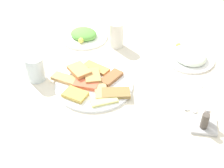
# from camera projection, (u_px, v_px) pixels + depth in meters

# --- Properties ---
(dining_table) EXTENTS (1.12, 0.94, 0.74)m
(dining_table) POSITION_uv_depth(u_px,v_px,m) (124.00, 106.00, 1.31)
(dining_table) COLOR silver
(dining_table) RESTS_ON ground_plane
(pide_platter) EXTENTS (0.32, 0.35, 0.04)m
(pide_platter) POSITION_uv_depth(u_px,v_px,m) (93.00, 84.00, 1.28)
(pide_platter) COLOR white
(pide_platter) RESTS_ON dining_table
(salad_plate_greens) EXTENTS (0.23, 0.23, 0.05)m
(salad_plate_greens) POSITION_uv_depth(u_px,v_px,m) (189.00, 56.00, 1.43)
(salad_plate_greens) COLOR white
(salad_plate_greens) RESTS_ON dining_table
(salad_plate_rice) EXTENTS (0.24, 0.24, 0.05)m
(salad_plate_rice) POSITION_uv_depth(u_px,v_px,m) (84.00, 35.00, 1.58)
(salad_plate_rice) COLOR white
(salad_plate_rice) RESTS_ON dining_table
(soda_can) EXTENTS (0.07, 0.07, 0.12)m
(soda_can) POSITION_uv_depth(u_px,v_px,m) (116.00, 35.00, 1.49)
(soda_can) COLOR silver
(soda_can) RESTS_ON dining_table
(drinking_glass) EXTENTS (0.07, 0.07, 0.10)m
(drinking_glass) POSITION_uv_depth(u_px,v_px,m) (35.00, 69.00, 1.30)
(drinking_glass) COLOR silver
(drinking_glass) RESTS_ON dining_table
(paper_napkin) EXTENTS (0.15, 0.15, 0.00)m
(paper_napkin) POSITION_uv_depth(u_px,v_px,m) (193.00, 98.00, 1.23)
(paper_napkin) COLOR white
(paper_napkin) RESTS_ON dining_table
(fork) EXTENTS (0.17, 0.03, 0.00)m
(fork) POSITION_uv_depth(u_px,v_px,m) (188.00, 96.00, 1.24)
(fork) COLOR silver
(fork) RESTS_ON paper_napkin
(spoon) EXTENTS (0.17, 0.01, 0.00)m
(spoon) POSITION_uv_depth(u_px,v_px,m) (198.00, 98.00, 1.23)
(spoon) COLOR silver
(spoon) RESTS_ON paper_napkin
(condiment_caddy) EXTENTS (0.10, 0.10, 0.07)m
(condiment_caddy) POSITION_uv_depth(u_px,v_px,m) (204.00, 122.00, 1.10)
(condiment_caddy) COLOR #B2B2B7
(condiment_caddy) RESTS_ON dining_table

